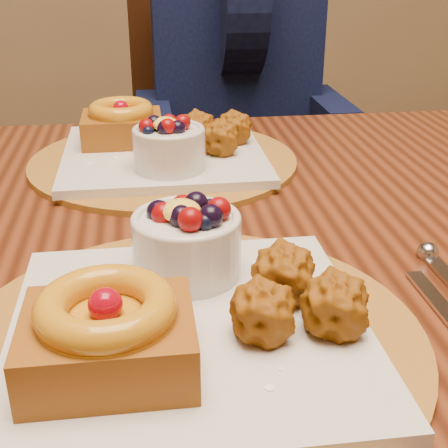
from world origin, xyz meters
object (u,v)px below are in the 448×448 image
(dining_table, at_px, (175,288))
(diner, at_px, (235,55))
(place_setting_far, at_px, (161,147))
(chair_far, at_px, (209,172))
(place_setting_near, at_px, (184,311))

(dining_table, bearing_deg, diner, 76.69)
(place_setting_far, relative_size, diner, 0.51)
(dining_table, xyz_separation_m, place_setting_far, (-0.00, 0.21, 0.10))
(place_setting_far, relative_size, chair_far, 0.41)
(dining_table, height_order, chair_far, chair_far)
(place_setting_far, xyz_separation_m, diner, (0.20, 0.60, 0.02))
(place_setting_far, distance_m, diner, 0.63)
(place_setting_far, bearing_deg, diner, 71.91)
(place_setting_near, distance_m, place_setting_far, 0.43)
(place_setting_near, xyz_separation_m, chair_far, (0.14, 1.05, -0.27))
(dining_table, relative_size, place_setting_near, 4.21)
(place_setting_far, height_order, diner, diner)
(place_setting_far, distance_m, chair_far, 0.69)
(chair_far, bearing_deg, place_setting_near, -80.29)
(dining_table, bearing_deg, place_setting_near, -90.93)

